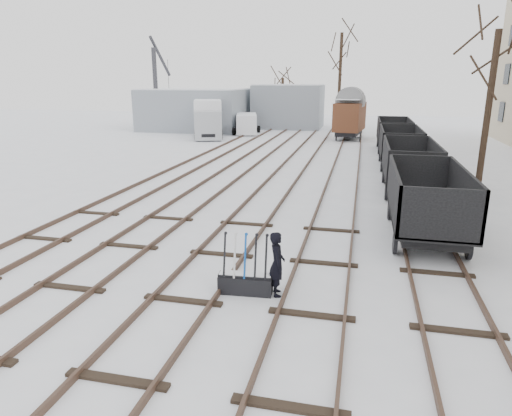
{
  "coord_description": "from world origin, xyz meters",
  "views": [
    {
      "loc": [
        3.85,
        -9.01,
        5.0
      ],
      "look_at": [
        0.8,
        4.08,
        1.2
      ],
      "focal_mm": 32.0,
      "sensor_mm": 36.0,
      "label": 1
    }
  ],
  "objects": [
    {
      "name": "ground",
      "position": [
        0.0,
        0.0,
        0.0
      ],
      "size": [
        120.0,
        120.0,
        0.0
      ],
      "primitive_type": "plane",
      "color": "white",
      "rests_on": "ground"
    },
    {
      "name": "tracks",
      "position": [
        -0.0,
        13.67,
        0.07
      ],
      "size": [
        13.9,
        52.0,
        0.16
      ],
      "color": "black",
      "rests_on": "ground"
    },
    {
      "name": "shed_left",
      "position": [
        -13.0,
        36.0,
        2.05
      ],
      "size": [
        10.0,
        8.0,
        4.1
      ],
      "color": "gray",
      "rests_on": "ground"
    },
    {
      "name": "shed_right",
      "position": [
        -4.0,
        40.0,
        2.25
      ],
      "size": [
        7.0,
        6.0,
        4.5
      ],
      "color": "gray",
      "rests_on": "ground"
    },
    {
      "name": "ground_frame",
      "position": [
        1.31,
        0.77,
        0.28
      ],
      "size": [
        1.33,
        0.51,
        1.49
      ],
      "rotation": [
        0.0,
        0.0,
        0.07
      ],
      "color": "black",
      "rests_on": "ground"
    },
    {
      "name": "worker",
      "position": [
        2.06,
        0.87,
        0.79
      ],
      "size": [
        0.53,
        0.66,
        1.58
      ],
      "primitive_type": "imported",
      "rotation": [
        0.0,
        0.0,
        1.86
      ],
      "color": "black",
      "rests_on": "ground"
    },
    {
      "name": "freight_wagon_a",
      "position": [
        6.0,
        6.1,
        0.87
      ],
      "size": [
        2.23,
        5.56,
        2.27
      ],
      "color": "black",
      "rests_on": "ground"
    },
    {
      "name": "freight_wagon_b",
      "position": [
        6.0,
        12.5,
        0.87
      ],
      "size": [
        2.23,
        5.56,
        2.27
      ],
      "color": "black",
      "rests_on": "ground"
    },
    {
      "name": "freight_wagon_c",
      "position": [
        6.0,
        18.9,
        0.87
      ],
      "size": [
        2.23,
        5.56,
        2.27
      ],
      "color": "black",
      "rests_on": "ground"
    },
    {
      "name": "freight_wagon_d",
      "position": [
        6.0,
        25.3,
        0.87
      ],
      "size": [
        2.23,
        5.56,
        2.27
      ],
      "color": "black",
      "rests_on": "ground"
    },
    {
      "name": "box_van_wagon",
      "position": [
        2.66,
        31.45,
        1.99
      ],
      "size": [
        2.92,
        4.74,
        3.41
      ],
      "rotation": [
        0.0,
        0.0,
        -0.13
      ],
      "color": "black",
      "rests_on": "ground"
    },
    {
      "name": "lorry",
      "position": [
        -9.71,
        30.18,
        1.67
      ],
      "size": [
        3.82,
        7.48,
        3.25
      ],
      "rotation": [
        0.0,
        0.0,
        0.33
      ],
      "color": "black",
      "rests_on": "ground"
    },
    {
      "name": "panel_van",
      "position": [
        -6.91,
        33.2,
        0.97
      ],
      "size": [
        2.82,
        4.56,
        1.87
      ],
      "rotation": [
        0.0,
        0.0,
        0.25
      ],
      "color": "white",
      "rests_on": "ground"
    },
    {
      "name": "crane",
      "position": [
        -16.33,
        34.15,
        2.36
      ],
      "size": [
        1.92,
        5.28,
        8.98
      ],
      "rotation": [
        0.0,
        0.0,
        0.08
      ],
      "color": "#2F2F34",
      "rests_on": "ground"
    },
    {
      "name": "tree_near",
      "position": [
        9.35,
        14.06,
        3.56
      ],
      "size": [
        0.3,
        0.3,
        7.12
      ],
      "primitive_type": "cylinder",
      "color": "black",
      "rests_on": "ground"
    },
    {
      "name": "tree_far_left",
      "position": [
        -4.92,
        41.24,
        2.58
      ],
      "size": [
        0.3,
        0.3,
        5.15
      ],
      "primitive_type": "cylinder",
      "color": "black",
      "rests_on": "ground"
    },
    {
      "name": "tree_far_right",
      "position": [
        1.36,
        37.09,
        4.61
      ],
      "size": [
        0.3,
        0.3,
        9.21
      ],
      "primitive_type": "cylinder",
      "color": "black",
      "rests_on": "ground"
    }
  ]
}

